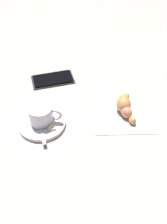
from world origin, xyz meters
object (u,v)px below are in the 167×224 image
cell_phone (53,79)px  saucer (42,123)px  espresso_cup (41,114)px  sugar_packet (51,122)px  croissant (125,105)px  napkin (123,110)px  teaspoon (40,121)px

cell_phone → saucer: bearing=94.3°
espresso_cup → sugar_packet: size_ratio=1.46×
sugar_packet → croissant: (-0.19, -0.09, 0.01)m
saucer → croissant: croissant is taller
napkin → croissant: 0.02m
espresso_cup → teaspoon: size_ratio=0.76×
croissant → cell_phone: 0.26m
napkin → teaspoon: bearing=22.1°
espresso_cup → napkin: bearing=-158.3°
saucer → espresso_cup: size_ratio=1.44×
espresso_cup → napkin: espresso_cup is taller
napkin → espresso_cup: bearing=21.7°
napkin → cell_phone: (0.23, -0.11, 0.00)m
espresso_cup → saucer: bearing=56.4°
teaspoon → cell_phone: 0.20m
teaspoon → sugar_packet: (-0.03, -0.00, 0.00)m
sugar_packet → napkin: bearing=-85.1°
teaspoon → napkin: (-0.22, -0.09, -0.01)m
napkin → cell_phone: cell_phone is taller
saucer → teaspoon: teaspoon is taller
saucer → sugar_packet: bearing=179.4°
sugar_packet → croissant: 0.21m
sugar_packet → croissant: bearing=-86.0°
napkin → cell_phone: size_ratio=1.22×
saucer → cell_phone: saucer is taller
saucer → sugar_packet: sugar_packet is taller
espresso_cup → teaspoon: (0.00, 0.00, -0.02)m
sugar_packet → cell_phone: size_ratio=0.41×
espresso_cup → cell_phone: (0.02, -0.19, -0.03)m
croissant → cell_phone: croissant is taller
espresso_cup → cell_phone: bearing=-85.2°
espresso_cup → teaspoon: espresso_cup is taller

